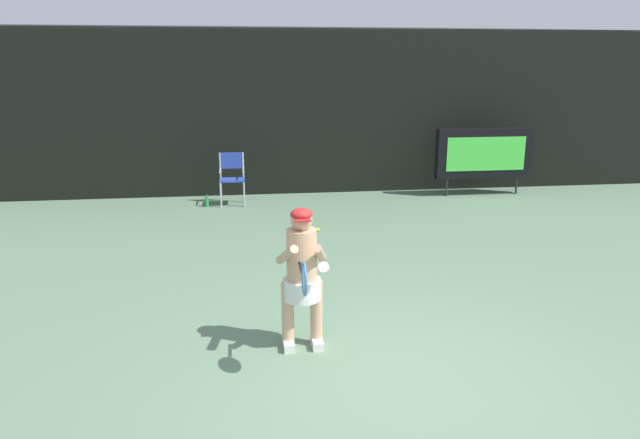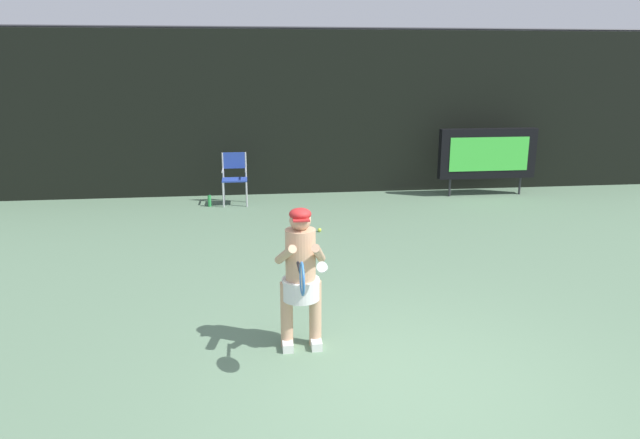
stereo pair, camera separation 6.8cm
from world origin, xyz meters
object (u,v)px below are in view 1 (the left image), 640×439
Objects in this scene: water_bottle at (207,201)px; tennis_racket at (304,278)px; scoreboard at (484,153)px; tennis_player at (302,273)px; umpire_chair at (232,175)px; tennis_ball_loose at (318,230)px.

water_bottle is 0.44× the size of tennis_racket.
scoreboard is 8.30m from tennis_player.
scoreboard is 6.18m from water_bottle.
tennis_ball_loose is at bearing -57.19° from umpire_chair.
tennis_player is at bearing -78.42° from water_bottle.
tennis_player is (-4.80, -6.77, -0.13)m from scoreboard.
tennis_ball_loose is (-4.08, -2.50, -0.91)m from scoreboard.
tennis_racket is at bearing -123.18° from scoreboard.
scoreboard is at bearing 31.49° from tennis_ball_loose.
water_bottle is at bearing 133.23° from tennis_ball_loose.
scoreboard is 4.87m from tennis_ball_loose.
tennis_racket is at bearing -84.19° from umpire_chair.
scoreboard reaches higher than water_bottle.
umpire_chair reaches higher than tennis_ball_loose.
tennis_player is (0.79, -6.61, 0.20)m from umpire_chair.
umpire_chair is 1.79× the size of tennis_racket.
water_bottle is 2.98m from tennis_ball_loose.
tennis_player reaches higher than tennis_racket.
water_bottle is (-6.12, -0.33, -0.82)m from scoreboard.
umpire_chair is at bearing 17.52° from water_bottle.
tennis_player is 2.49× the size of tennis_racket.
tennis_player reaches higher than water_bottle.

